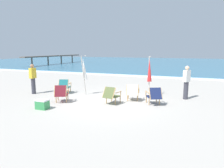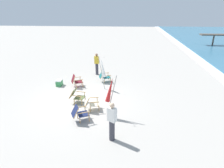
{
  "view_description": "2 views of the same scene",
  "coord_description": "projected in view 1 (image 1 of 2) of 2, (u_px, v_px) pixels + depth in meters",
  "views": [
    {
      "loc": [
        3.41,
        -8.28,
        2.38
      ],
      "look_at": [
        -0.42,
        1.6,
        0.56
      ],
      "focal_mm": 32.0,
      "sensor_mm": 36.0,
      "label": 1
    },
    {
      "loc": [
        9.84,
        2.37,
        4.99
      ],
      "look_at": [
        -0.87,
        1.58,
        0.69
      ],
      "focal_mm": 32.0,
      "sensor_mm": 36.0,
      "label": 2
    }
  ],
  "objects": [
    {
      "name": "pier_distant",
      "position": [
        55.0,
        56.0,
        31.97
      ],
      "size": [
        0.9,
        13.55,
        1.49
      ],
      "color": "brown",
      "rests_on": "ground"
    },
    {
      "name": "beach_chair_mid_center",
      "position": [
        61.0,
        93.0,
        9.1
      ],
      "size": [
        0.81,
        0.86,
        0.81
      ],
      "color": "maroon",
      "rests_on": "ground"
    },
    {
      "name": "sea",
      "position": [
        170.0,
        63.0,
        36.62
      ],
      "size": [
        80.0,
        40.0,
        0.1
      ],
      "primitive_type": "cube",
      "color": "teal",
      "rests_on": "ground"
    },
    {
      "name": "ground_plane",
      "position": [
        108.0,
        102.0,
        9.22
      ],
      "size": [
        80.0,
        80.0,
        0.0
      ],
      "primitive_type": "plane",
      "color": "#B2AAA0"
    },
    {
      "name": "beach_chair_front_left",
      "position": [
        65.0,
        86.0,
        11.03
      ],
      "size": [
        0.79,
        0.89,
        0.79
      ],
      "color": "#196066",
      "rests_on": "ground"
    },
    {
      "name": "cooler_box",
      "position": [
        42.0,
        104.0,
        8.1
      ],
      "size": [
        0.49,
        0.35,
        0.4
      ],
      "color": "#338C4C",
      "rests_on": "ground"
    },
    {
      "name": "beach_chair_front_right",
      "position": [
        111.0,
        95.0,
        8.83
      ],
      "size": [
        0.7,
        0.85,
        0.78
      ],
      "color": "#515B33",
      "rests_on": "ground"
    },
    {
      "name": "umbrella_furled_red",
      "position": [
        149.0,
        70.0,
        9.98
      ],
      "size": [
        0.35,
        0.57,
        2.08
      ],
      "color": "#B7B2A8",
      "rests_on": "ground"
    },
    {
      "name": "surf_band",
      "position": [
        148.0,
        76.0,
        17.97
      ],
      "size": [
        80.0,
        1.1,
        0.06
      ],
      "primitive_type": "cube",
      "color": "white",
      "rests_on": "ground"
    },
    {
      "name": "person_near_chairs",
      "position": [
        186.0,
        82.0,
        9.63
      ],
      "size": [
        0.36,
        0.39,
        1.63
      ],
      "color": "#383842",
      "rests_on": "ground"
    },
    {
      "name": "beach_chair_back_right",
      "position": [
        154.0,
        95.0,
        8.71
      ],
      "size": [
        0.85,
        0.93,
        0.78
      ],
      "color": "#19234C",
      "rests_on": "ground"
    },
    {
      "name": "umbrella_furled_white",
      "position": [
        84.0,
        69.0,
        10.47
      ],
      "size": [
        0.28,
        0.47,
        2.1
      ],
      "color": "#B7B2A8",
      "rests_on": "ground"
    },
    {
      "name": "person_by_waterline",
      "position": [
        33.0,
        79.0,
        10.83
      ],
      "size": [
        0.22,
        0.35,
        1.63
      ],
      "color": "#383842",
      "rests_on": "ground"
    },
    {
      "name": "beach_chair_back_left",
      "position": [
        133.0,
        92.0,
        9.41
      ],
      "size": [
        0.71,
        0.84,
        0.8
      ],
      "color": "beige",
      "rests_on": "ground"
    }
  ]
}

